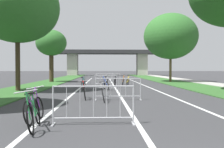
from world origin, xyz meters
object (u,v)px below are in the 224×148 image
at_px(tree_right_cypress_far, 171,36).
at_px(crowd_barrier_third, 101,83).
at_px(tree_left_oak_mid, 17,7).
at_px(bicycle_silver_0, 103,93).
at_px(bicycle_blue_4, 106,85).
at_px(bicycle_black_5, 115,81).
at_px(bicycle_white_6, 106,81).
at_px(bicycle_purple_9, 34,109).
at_px(bicycle_red_3, 84,92).
at_px(bicycle_yellow_7, 128,81).
at_px(crowd_barrier_second, 118,89).
at_px(bicycle_green_2, 34,114).
at_px(bicycle_teal_8, 84,84).
at_px(crowd_barrier_fourth, 108,80).
at_px(tree_left_maple_mid, 51,43).
at_px(bicycle_orange_1, 123,81).
at_px(crowd_barrier_nearest, 94,105).

bearing_deg(tree_right_cypress_far, crowd_barrier_third, -126.40).
xyz_separation_m(tree_left_oak_mid, bicycle_silver_0, (5.61, -5.22, -5.16)).
distance_m(bicycle_blue_4, bicycle_black_5, 4.29).
height_order(bicycle_white_6, bicycle_purple_9, bicycle_purple_9).
bearing_deg(bicycle_white_6, tree_right_cypress_far, -136.51).
bearing_deg(bicycle_red_3, bicycle_yellow_7, 66.58).
relative_size(tree_right_cypress_far, crowd_barrier_second, 3.43).
height_order(bicycle_green_2, bicycle_teal_8, bicycle_green_2).
xyz_separation_m(tree_right_cypress_far, bicycle_silver_0, (-7.51, -16.02, -4.70)).
xyz_separation_m(crowd_barrier_second, crowd_barrier_third, (-0.89, 5.23, 0.00)).
xyz_separation_m(crowd_barrier_fourth, bicycle_teal_8, (-1.82, -4.66, -0.13)).
relative_size(tree_left_oak_mid, bicycle_blue_4, 4.92).
xyz_separation_m(tree_left_maple_mid, tree_right_cypress_far, (13.19, -0.26, 0.79)).
distance_m(bicycle_blue_4, bicycle_teal_8, 1.56).
bearing_deg(tree_right_cypress_far, crowd_barrier_second, -113.41).
bearing_deg(bicycle_white_6, bicycle_orange_1, -171.99).
distance_m(tree_right_cypress_far, bicycle_purple_9, 22.98).
bearing_deg(bicycle_red_3, crowd_barrier_third, 75.65).
bearing_deg(bicycle_teal_8, crowd_barrier_third, -20.76).
xyz_separation_m(bicycle_green_2, bicycle_teal_8, (0.34, 11.50, -0.00)).
relative_size(tree_left_oak_mid, bicycle_white_6, 4.82).
relative_size(crowd_barrier_fourth, bicycle_silver_0, 1.31).
height_order(crowd_barrier_fourth, bicycle_red_3, crowd_barrier_fourth).
bearing_deg(crowd_barrier_fourth, bicycle_silver_0, -92.46).
bearing_deg(bicycle_silver_0, bicycle_black_5, -97.03).
relative_size(bicycle_red_3, bicycle_purple_9, 0.94).
xyz_separation_m(crowd_barrier_third, bicycle_yellow_7, (2.32, 4.66, -0.15)).
relative_size(tree_right_cypress_far, bicycle_teal_8, 4.36).
height_order(crowd_barrier_nearest, bicycle_red_3, crowd_barrier_nearest).
relative_size(tree_left_maple_mid, crowd_barrier_nearest, 2.61).
relative_size(crowd_barrier_second, bicycle_blue_4, 1.38).
distance_m(tree_left_oak_mid, crowd_barrier_nearest, 12.45).
relative_size(crowd_barrier_third, bicycle_blue_4, 1.39).
relative_size(crowd_barrier_fourth, bicycle_blue_4, 1.39).
distance_m(crowd_barrier_nearest, bicycle_blue_4, 11.04).
height_order(crowd_barrier_third, bicycle_blue_4, crowd_barrier_third).
bearing_deg(bicycle_orange_1, crowd_barrier_nearest, 85.49).
distance_m(bicycle_white_6, bicycle_purple_9, 15.91).
relative_size(bicycle_black_5, bicycle_white_6, 1.02).
bearing_deg(bicycle_orange_1, bicycle_green_2, 80.77).
height_order(tree_right_cypress_far, crowd_barrier_second, tree_right_cypress_far).
distance_m(crowd_barrier_second, bicycle_silver_0, 0.87).
bearing_deg(crowd_barrier_fourth, bicycle_blue_4, -93.28).
bearing_deg(bicycle_teal_8, bicycle_yellow_7, 53.56).
distance_m(bicycle_silver_0, bicycle_white_6, 11.36).
bearing_deg(bicycle_purple_9, bicycle_green_2, -72.70).
xyz_separation_m(crowd_barrier_second, bicycle_black_5, (0.33, 9.99, -0.15)).
relative_size(crowd_barrier_nearest, bicycle_teal_8, 1.27).
height_order(bicycle_white_6, bicycle_teal_8, bicycle_white_6).
bearing_deg(bicycle_green_2, tree_left_oak_mid, -76.32).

